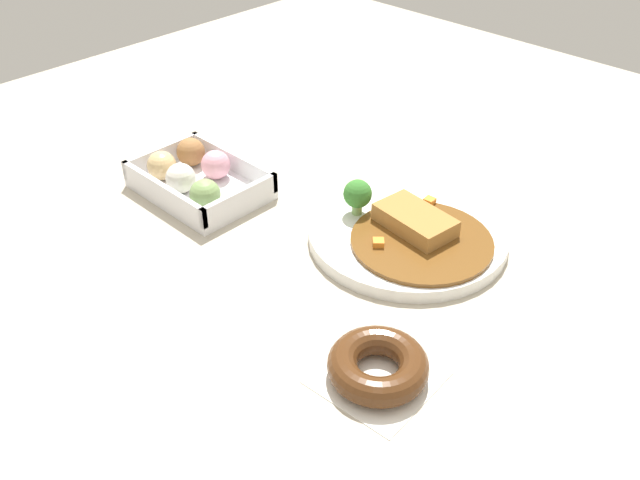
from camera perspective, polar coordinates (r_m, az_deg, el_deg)
The scene contains 4 objects.
ground_plane at distance 0.99m, azimuth 1.88°, elevation 2.17°, with size 1.60×1.60×0.00m, color #B2A893.
curry_plate at distance 0.94m, azimuth 7.23°, elevation 0.69°, with size 0.27×0.27×0.07m.
donut_box at distance 1.05m, azimuth -10.19°, elevation 5.05°, with size 0.19×0.14×0.06m.
chocolate_ring_donut at distance 0.74m, azimuth 4.78°, elevation -10.30°, with size 0.12×0.12×0.03m.
Camera 1 is at (0.55, -0.62, 0.55)m, focal length 38.91 mm.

